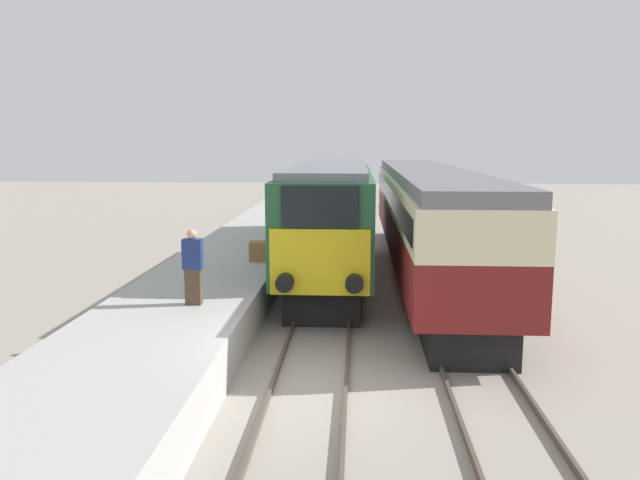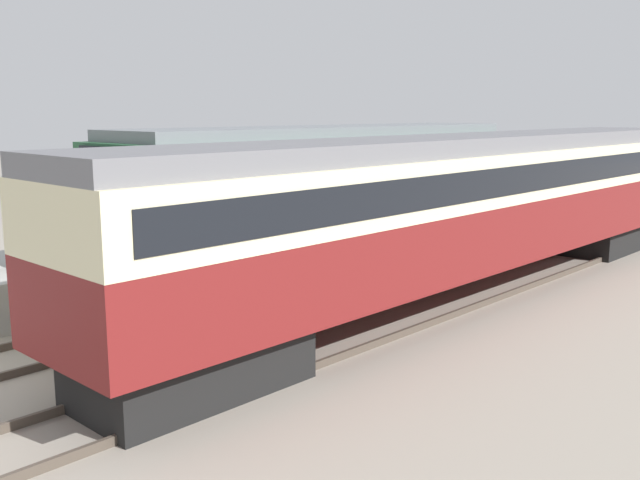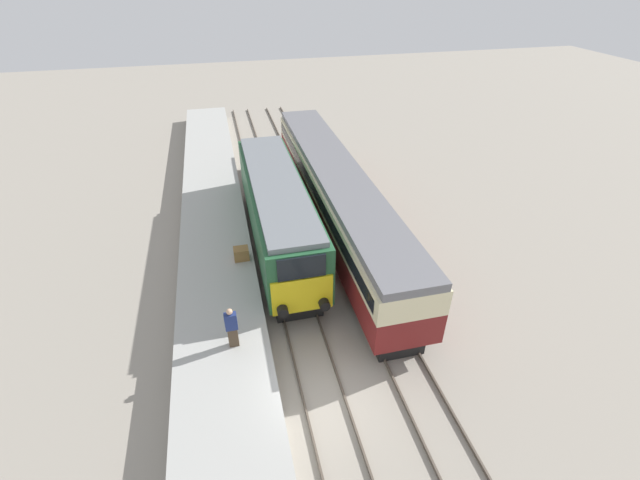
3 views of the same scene
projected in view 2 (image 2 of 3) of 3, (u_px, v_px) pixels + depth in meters
platform_left at (196, 255)px, 19.30m from camera, size 3.50×50.00×1.04m
rails_near_track at (177, 318)px, 15.01m from camera, size 1.51×60.00×0.14m
rails_far_track at (289, 355)px, 12.71m from camera, size 1.50×60.00×0.14m
locomotive at (331, 197)px, 18.08m from camera, size 2.70×12.93×3.99m
passenger_carriage at (470, 199)px, 16.52m from camera, size 2.75×20.38×3.82m
luggage_crate at (215, 231)px, 18.15m from camera, size 0.70×0.56×0.60m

